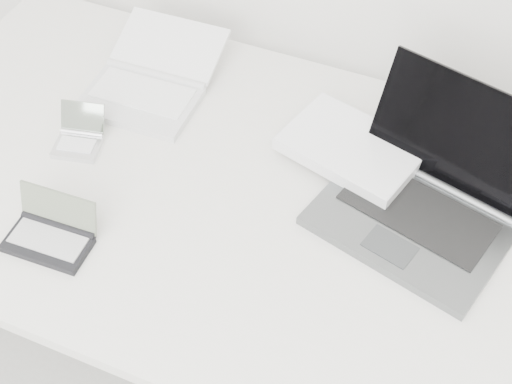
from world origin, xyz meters
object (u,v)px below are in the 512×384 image
at_px(palmtop_charcoal, 51,234).
at_px(desk, 279,219).
at_px(laptop_large, 396,179).
at_px(netbook_open_white, 149,84).

bearing_deg(palmtop_charcoal, desk, 32.53).
height_order(desk, laptop_large, laptop_large).
distance_m(laptop_large, palmtop_charcoal, 0.62).
bearing_deg(laptop_large, palmtop_charcoal, -131.84).
bearing_deg(netbook_open_white, laptop_large, -9.19).
bearing_deg(laptop_large, desk, -134.93).
xyz_separation_m(desk, netbook_open_white, (-0.36, 0.18, 0.06)).
height_order(netbook_open_white, palmtop_charcoal, palmtop_charcoal).
distance_m(desk, palmtop_charcoal, 0.41).
bearing_deg(desk, netbook_open_white, 154.06).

